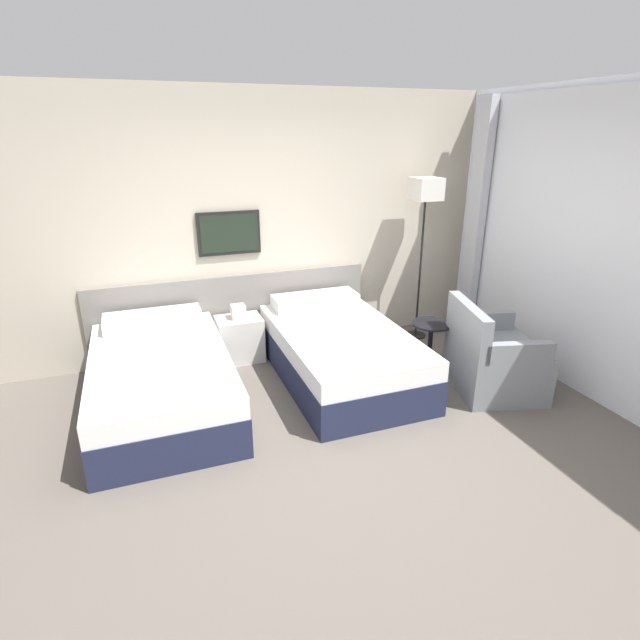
# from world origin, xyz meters

# --- Properties ---
(ground_plane) EXTENTS (16.00, 16.00, 0.00)m
(ground_plane) POSITION_xyz_m (0.00, 0.00, 0.00)
(ground_plane) COLOR #5B544C
(wall_headboard) EXTENTS (10.00, 0.10, 2.70)m
(wall_headboard) POSITION_xyz_m (-0.02, 2.12, 1.30)
(wall_headboard) COLOR #B7AD99
(wall_headboard) RESTS_ON ground_plane
(wall_window) EXTENTS (0.21, 4.59, 2.70)m
(wall_window) POSITION_xyz_m (2.48, -0.10, 1.34)
(wall_window) COLOR white
(wall_window) RESTS_ON ground_plane
(bed_near_door) EXTENTS (1.14, 1.94, 0.64)m
(bed_near_door) POSITION_xyz_m (-1.21, 1.10, 0.26)
(bed_near_door) COLOR #1E233D
(bed_near_door) RESTS_ON ground_plane
(bed_near_window) EXTENTS (1.14, 1.94, 0.64)m
(bed_near_window) POSITION_xyz_m (0.46, 1.10, 0.26)
(bed_near_window) COLOR #1E233D
(bed_near_window) RESTS_ON ground_plane
(nightstand) EXTENTS (0.46, 0.35, 0.61)m
(nightstand) POSITION_xyz_m (-0.37, 1.84, 0.25)
(nightstand) COLOR beige
(nightstand) RESTS_ON ground_plane
(floor_lamp) EXTENTS (0.29, 0.29, 1.82)m
(floor_lamp) POSITION_xyz_m (1.71, 1.76, 1.58)
(floor_lamp) COLOR black
(floor_lamp) RESTS_ON ground_plane
(side_table) EXTENTS (0.39, 0.39, 0.49)m
(side_table) POSITION_xyz_m (1.39, 0.97, 0.34)
(side_table) COLOR black
(side_table) RESTS_ON ground_plane
(armchair) EXTENTS (0.91, 1.01, 0.84)m
(armchair) POSITION_xyz_m (1.71, 0.40, 0.28)
(armchair) COLOR gray
(armchair) RESTS_ON ground_plane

